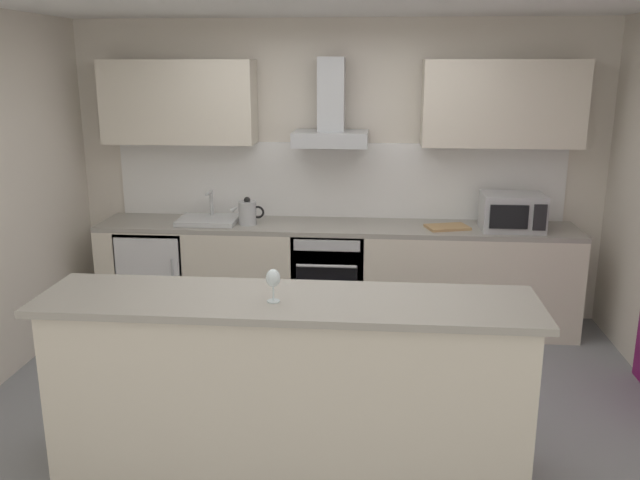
{
  "coord_description": "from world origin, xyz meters",
  "views": [
    {
      "loc": [
        0.35,
        -3.98,
        2.22
      ],
      "look_at": [
        -0.04,
        0.42,
        1.05
      ],
      "focal_mm": 37.39,
      "sensor_mm": 36.0,
      "label": 1
    }
  ],
  "objects_px": {
    "oven": "(329,275)",
    "sink": "(209,219)",
    "microwave": "(512,212)",
    "range_hood": "(331,118)",
    "chopping_board": "(447,227)",
    "kettle": "(248,212)",
    "refrigerator": "(159,274)",
    "wine_glass": "(273,279)"
  },
  "relations": [
    {
      "from": "oven",
      "to": "sink",
      "type": "height_order",
      "value": "sink"
    },
    {
      "from": "oven",
      "to": "microwave",
      "type": "distance_m",
      "value": 1.61
    },
    {
      "from": "range_hood",
      "to": "chopping_board",
      "type": "height_order",
      "value": "range_hood"
    },
    {
      "from": "oven",
      "to": "microwave",
      "type": "bearing_deg",
      "value": -1.06
    },
    {
      "from": "oven",
      "to": "kettle",
      "type": "relative_size",
      "value": 2.77
    },
    {
      "from": "refrigerator",
      "to": "range_hood",
      "type": "distance_m",
      "value": 2.04
    },
    {
      "from": "microwave",
      "to": "kettle",
      "type": "distance_m",
      "value": 2.2
    },
    {
      "from": "microwave",
      "to": "range_hood",
      "type": "xyz_separation_m",
      "value": [
        -1.5,
        0.16,
        0.74
      ]
    },
    {
      "from": "chopping_board",
      "to": "oven",
      "type": "bearing_deg",
      "value": 178.62
    },
    {
      "from": "kettle",
      "to": "range_hood",
      "type": "distance_m",
      "value": 1.06
    },
    {
      "from": "oven",
      "to": "chopping_board",
      "type": "relative_size",
      "value": 2.35
    },
    {
      "from": "refrigerator",
      "to": "range_hood",
      "type": "relative_size",
      "value": 1.18
    },
    {
      "from": "range_hood",
      "to": "sink",
      "type": "bearing_deg",
      "value": -173.53
    },
    {
      "from": "kettle",
      "to": "range_hood",
      "type": "relative_size",
      "value": 0.4
    },
    {
      "from": "wine_glass",
      "to": "chopping_board",
      "type": "height_order",
      "value": "wine_glass"
    },
    {
      "from": "refrigerator",
      "to": "chopping_board",
      "type": "height_order",
      "value": "chopping_board"
    },
    {
      "from": "microwave",
      "to": "wine_glass",
      "type": "height_order",
      "value": "microwave"
    },
    {
      "from": "oven",
      "to": "wine_glass",
      "type": "bearing_deg",
      "value": -93.36
    },
    {
      "from": "microwave",
      "to": "chopping_board",
      "type": "relative_size",
      "value": 1.47
    },
    {
      "from": "microwave",
      "to": "sink",
      "type": "height_order",
      "value": "microwave"
    },
    {
      "from": "refrigerator",
      "to": "kettle",
      "type": "relative_size",
      "value": 2.94
    },
    {
      "from": "range_hood",
      "to": "wine_glass",
      "type": "xyz_separation_m",
      "value": [
        -0.13,
        -2.34,
        -0.65
      ]
    },
    {
      "from": "kettle",
      "to": "wine_glass",
      "type": "height_order",
      "value": "wine_glass"
    },
    {
      "from": "kettle",
      "to": "chopping_board",
      "type": "xyz_separation_m",
      "value": [
        1.68,
        0.01,
        -0.09
      ]
    },
    {
      "from": "range_hood",
      "to": "chopping_board",
      "type": "xyz_separation_m",
      "value": [
        0.98,
        -0.15,
        -0.88
      ]
    },
    {
      "from": "sink",
      "to": "range_hood",
      "type": "height_order",
      "value": "range_hood"
    },
    {
      "from": "microwave",
      "to": "range_hood",
      "type": "bearing_deg",
      "value": 174.02
    },
    {
      "from": "wine_glass",
      "to": "chopping_board",
      "type": "bearing_deg",
      "value": 62.99
    },
    {
      "from": "refrigerator",
      "to": "sink",
      "type": "relative_size",
      "value": 1.7
    },
    {
      "from": "kettle",
      "to": "wine_glass",
      "type": "distance_m",
      "value": 2.25
    },
    {
      "from": "sink",
      "to": "kettle",
      "type": "distance_m",
      "value": 0.36
    },
    {
      "from": "sink",
      "to": "chopping_board",
      "type": "height_order",
      "value": "sink"
    },
    {
      "from": "oven",
      "to": "wine_glass",
      "type": "height_order",
      "value": "wine_glass"
    },
    {
      "from": "kettle",
      "to": "range_hood",
      "type": "bearing_deg",
      "value": 13.23
    },
    {
      "from": "refrigerator",
      "to": "sink",
      "type": "distance_m",
      "value": 0.68
    },
    {
      "from": "kettle",
      "to": "wine_glass",
      "type": "xyz_separation_m",
      "value": [
        0.56,
        -2.18,
        0.13
      ]
    },
    {
      "from": "refrigerator",
      "to": "range_hood",
      "type": "bearing_deg",
      "value": 5.01
    },
    {
      "from": "refrigerator",
      "to": "sink",
      "type": "xyz_separation_m",
      "value": [
        0.46,
        0.01,
        0.5
      ]
    },
    {
      "from": "microwave",
      "to": "kettle",
      "type": "xyz_separation_m",
      "value": [
        -2.2,
        -0.01,
        -0.04
      ]
    },
    {
      "from": "kettle",
      "to": "chopping_board",
      "type": "bearing_deg",
      "value": 0.34
    },
    {
      "from": "oven",
      "to": "sink",
      "type": "distance_m",
      "value": 1.15
    },
    {
      "from": "microwave",
      "to": "kettle",
      "type": "relative_size",
      "value": 1.73
    }
  ]
}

